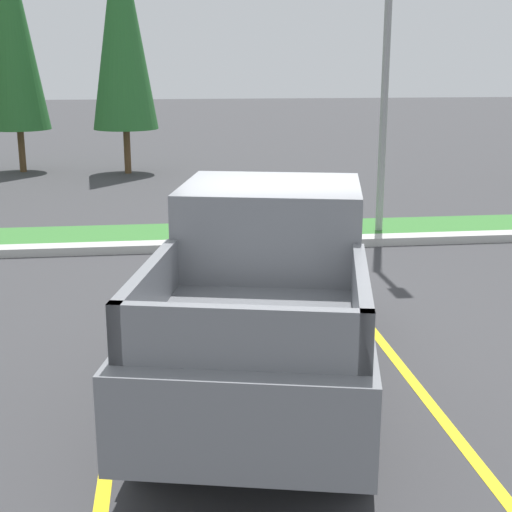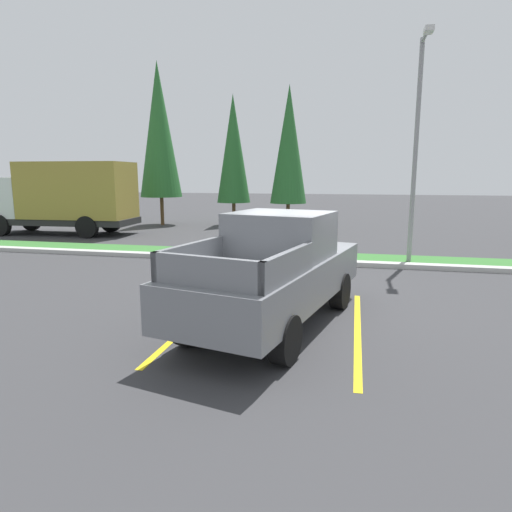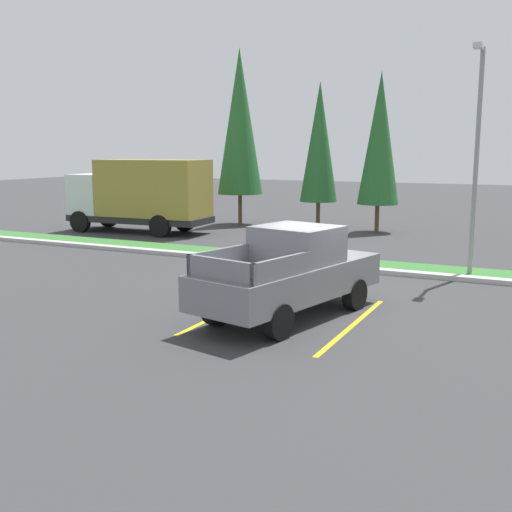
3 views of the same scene
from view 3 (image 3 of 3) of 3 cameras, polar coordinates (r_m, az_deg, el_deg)
ground_plane at (r=15.01m, az=5.97°, el=-4.98°), size 120.00×120.00×0.00m
parking_line_near at (r=14.95m, az=-2.42°, el=-4.98°), size 0.12×4.80×0.01m
parking_line_far at (r=13.80m, az=9.05°, el=-6.36°), size 0.12×4.80×0.01m
curb_strip at (r=19.66m, az=10.98°, el=-1.35°), size 56.00×0.40×0.15m
grass_median at (r=20.71m, az=11.77°, el=-0.93°), size 56.00×1.80×0.06m
pickup_truck_main at (r=14.10m, az=3.24°, el=-1.57°), size 3.02×5.51×2.10m
cargo_truck_distant at (r=29.21m, az=-10.64°, el=5.78°), size 6.91×2.78×3.40m
street_light at (r=19.52m, az=19.90°, el=9.61°), size 0.24×1.49×6.79m
cypress_tree_leftmost at (r=31.76m, az=-1.53°, el=12.39°), size 2.31×2.31×8.90m
cypress_tree_left_inner at (r=30.88m, az=5.93°, el=10.52°), size 1.86×1.86×7.17m
cypress_tree_center at (r=29.26m, az=11.46°, el=10.68°), size 1.92×1.92×7.40m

